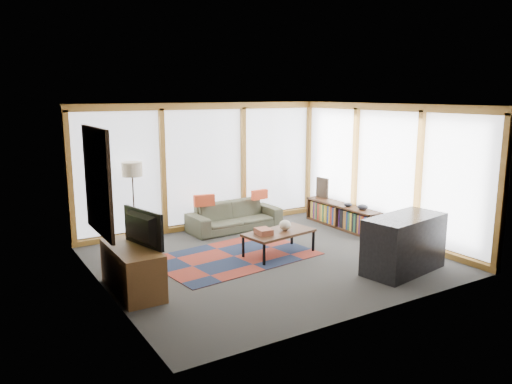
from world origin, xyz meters
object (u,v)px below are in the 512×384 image
sofa (235,216)px  bookshelf (342,216)px  tv_console (132,269)px  television (138,229)px  floor_lamp (134,202)px  coffee_table (279,243)px  bar_counter (404,244)px

sofa → bookshelf: bearing=-29.7°
sofa → tv_console: bearing=-145.2°
sofa → television: 3.58m
tv_console → floor_lamp: bearing=71.3°
coffee_table → tv_console: 2.73m
sofa → bookshelf: (2.01, -1.05, -0.04)m
coffee_table → bookshelf: 2.29m
bookshelf → bar_counter: (-0.92, -2.52, 0.20)m
floor_lamp → bookshelf: bearing=-18.1°
tv_console → coffee_table: bearing=6.2°
bookshelf → bar_counter: size_ratio=1.41×
television → bar_counter: (3.85, -1.37, -0.48)m
coffee_table → tv_console: tv_console is taller
coffee_table → bookshelf: size_ratio=0.63×
bookshelf → television: television is taller
sofa → coffee_table: 1.86m
coffee_table → bookshelf: bookshelf is taller
floor_lamp → bookshelf: floor_lamp is taller
television → tv_console: bearing=48.1°
coffee_table → tv_console: (-2.71, -0.30, 0.12)m
sofa → bookshelf: size_ratio=0.98×
television → bookshelf: bearing=-90.7°
tv_console → bar_counter: bearing=-19.9°
floor_lamp → tv_console: (-0.82, -2.42, -0.43)m
bar_counter → floor_lamp: bearing=119.4°
bar_counter → tv_console: bearing=150.5°
coffee_table → tv_console: size_ratio=0.95×
sofa → floor_lamp: bearing=170.2°
bookshelf → tv_console: 4.98m
sofa → television: television is taller
coffee_table → bar_counter: 2.12m
sofa → bar_counter: (1.09, -3.57, 0.16)m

